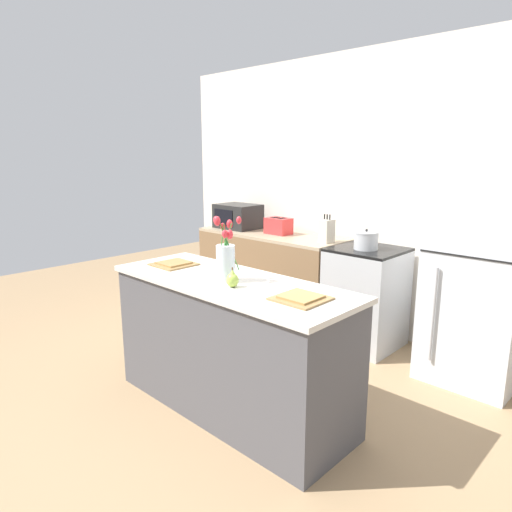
% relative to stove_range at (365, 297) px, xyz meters
% --- Properties ---
extents(ground_plane, '(10.00, 10.00, 0.00)m').
position_rel_stove_range_xyz_m(ground_plane, '(-0.10, -1.60, -0.46)').
color(ground_plane, '#997A56').
extents(back_wall, '(5.20, 0.08, 2.70)m').
position_rel_stove_range_xyz_m(back_wall, '(-0.10, 0.40, 0.89)').
color(back_wall, silver).
rests_on(back_wall, ground_plane).
extents(kitchen_island, '(1.80, 0.66, 0.93)m').
position_rel_stove_range_xyz_m(kitchen_island, '(-0.10, -1.60, 0.01)').
color(kitchen_island, '#4C4C51').
rests_on(kitchen_island, ground_plane).
extents(back_counter, '(1.68, 0.60, 0.91)m').
position_rel_stove_range_xyz_m(back_counter, '(-1.16, 0.00, 0.00)').
color(back_counter, brown).
rests_on(back_counter, ground_plane).
extents(stove_range, '(0.60, 0.61, 0.91)m').
position_rel_stove_range_xyz_m(stove_range, '(0.00, 0.00, 0.00)').
color(stove_range, '#B2B5B7').
rests_on(stove_range, ground_plane).
extents(refrigerator, '(0.68, 0.67, 1.67)m').
position_rel_stove_range_xyz_m(refrigerator, '(0.95, 0.00, 0.38)').
color(refrigerator, silver).
rests_on(refrigerator, ground_plane).
extents(flower_vase, '(0.16, 0.14, 0.43)m').
position_rel_stove_range_xyz_m(flower_vase, '(-0.10, -1.63, 0.62)').
color(flower_vase, silver).
rests_on(flower_vase, kitchen_island).
extents(pear_figurine, '(0.08, 0.08, 0.13)m').
position_rel_stove_range_xyz_m(pear_figurine, '(0.04, -1.70, 0.52)').
color(pear_figurine, '#9EBC47').
rests_on(pear_figurine, kitchen_island).
extents(plate_setting_left, '(0.28, 0.28, 0.02)m').
position_rel_stove_range_xyz_m(plate_setting_left, '(-0.70, -1.61, 0.48)').
color(plate_setting_left, olive).
rests_on(plate_setting_left, kitchen_island).
extents(plate_setting_right, '(0.28, 0.28, 0.02)m').
position_rel_stove_range_xyz_m(plate_setting_right, '(0.50, -1.61, 0.48)').
color(plate_setting_right, olive).
rests_on(plate_setting_right, kitchen_island).
extents(toaster, '(0.28, 0.18, 0.17)m').
position_rel_stove_range_xyz_m(toaster, '(-1.08, 0.02, 0.54)').
color(toaster, red).
rests_on(toaster, back_counter).
extents(cooking_pot, '(0.22, 0.22, 0.18)m').
position_rel_stove_range_xyz_m(cooking_pot, '(0.00, -0.05, 0.54)').
color(cooking_pot, '#B2B5B7').
rests_on(cooking_pot, stove_range).
extents(microwave, '(0.48, 0.37, 0.27)m').
position_rel_stove_range_xyz_m(microwave, '(-1.67, -0.00, 0.59)').
color(microwave, black).
rests_on(microwave, back_counter).
extents(knife_block, '(0.10, 0.14, 0.27)m').
position_rel_stove_range_xyz_m(knife_block, '(-0.43, -0.02, 0.57)').
color(knife_block, beige).
rests_on(knife_block, back_counter).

